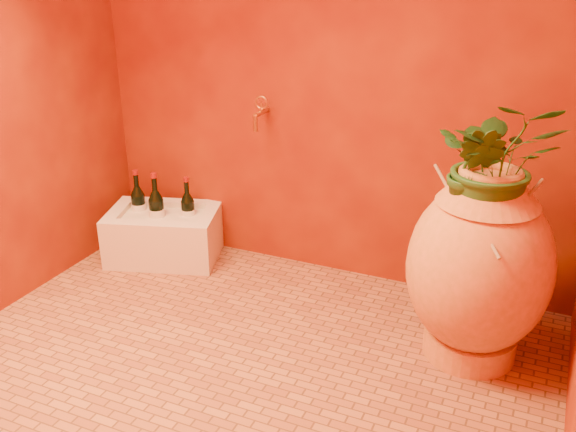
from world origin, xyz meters
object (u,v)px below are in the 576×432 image
at_px(wine_bottle_a, 157,212).
at_px(wine_bottle_c, 139,206).
at_px(wine_bottle_b, 188,212).
at_px(wall_tap, 260,111).
at_px(amphora, 479,267).
at_px(stone_basin, 164,235).

xyz_separation_m(wine_bottle_a, wine_bottle_c, (-0.15, 0.04, -0.01)).
relative_size(wine_bottle_b, wine_bottle_c, 0.95).
bearing_deg(wine_bottle_c, wall_tap, 11.36).
relative_size(amphora, wall_tap, 5.04).
xyz_separation_m(amphora, wine_bottle_c, (-1.87, 0.27, -0.15)).
relative_size(amphora, wine_bottle_c, 2.55).
bearing_deg(wall_tap, amphora, -19.19).
xyz_separation_m(wine_bottle_b, wine_bottle_c, (-0.29, -0.05, 0.01)).
distance_m(wine_bottle_a, wine_bottle_c, 0.15).
bearing_deg(amphora, wall_tap, 160.81).
bearing_deg(wine_bottle_a, stone_basin, 24.71).
relative_size(stone_basin, wine_bottle_c, 2.07).
xyz_separation_m(stone_basin, wall_tap, (0.52, 0.17, 0.71)).
relative_size(stone_basin, wine_bottle_a, 1.96).
relative_size(amphora, wine_bottle_a, 2.42).
distance_m(amphora, wine_bottle_c, 1.90).
distance_m(stone_basin, wall_tap, 0.90).
height_order(amphora, stone_basin, amphora).
bearing_deg(wine_bottle_b, wine_bottle_c, -169.53).
distance_m(stone_basin, wine_bottle_a, 0.15).
bearing_deg(amphora, wine_bottle_a, 172.35).
xyz_separation_m(amphora, wine_bottle_a, (-1.73, 0.23, -0.14)).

